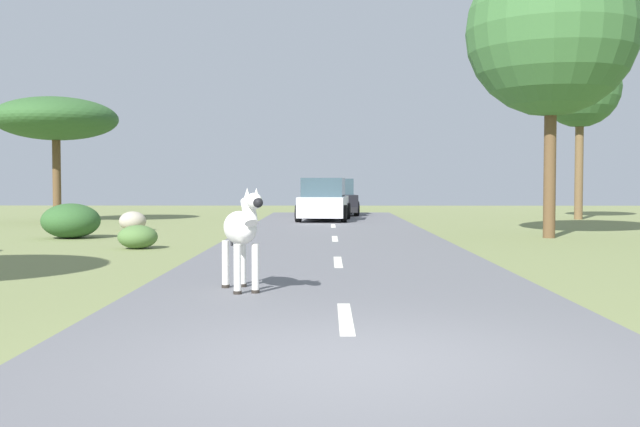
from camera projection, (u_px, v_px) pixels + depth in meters
The scene contains 12 objects.
ground_plane at pixel (357, 366), 6.50m from camera, with size 90.00×90.00×0.00m, color olive.
road at pixel (351, 363), 6.50m from camera, with size 6.00×64.00×0.05m, color slate.
lane_markings at pixel (355, 392), 5.50m from camera, with size 0.16×56.00×0.01m.
zebra_0 at pixel (242, 230), 10.58m from camera, with size 0.83×1.49×1.48m.
car_0 at pixel (324, 201), 30.29m from camera, with size 2.28×4.46×1.74m.
car_1 at pixel (334, 198), 35.66m from camera, with size 2.28×4.47×1.74m.
tree_0 at pixel (580, 88), 32.00m from camera, with size 3.45×3.45×7.45m.
tree_4 at pixel (552, 32), 21.24m from camera, with size 4.89×4.89×8.40m.
tree_5 at pixel (56, 119), 29.72m from camera, with size 4.90×4.90×5.02m.
bush_0 at pixel (71, 221), 21.31m from camera, with size 1.68×1.51×1.01m, color #2D5628.
bush_3 at pixel (138, 237), 17.95m from camera, with size 0.96×0.87×0.58m, color #4C7038.
rock_2 at pixel (133, 221), 24.69m from camera, with size 0.89×0.83×0.65m, color #A89E8C.
Camera 1 is at (-0.26, -6.44, 1.61)m, focal length 41.61 mm.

